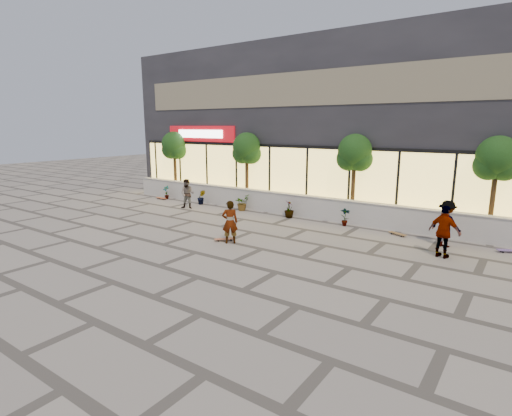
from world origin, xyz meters
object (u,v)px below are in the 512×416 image
Objects in this scene: tree_west at (174,147)px; skater_center at (230,222)px; skateboard_left at (161,198)px; skateboard_right_near at (398,234)px; tree_mideast at (355,155)px; tree_midwest at (247,150)px; skateboard_center at (225,239)px; skater_left at (187,194)px; tree_east at (497,161)px; skater_right_near at (444,232)px; skateboard_right_far at (510,250)px; skater_right_far at (446,224)px.

tree_west is 2.44× the size of skater_center.
skateboard_left is 1.02× the size of skateboard_right_near.
tree_west is 11.50m from tree_mideast.
skateboard_left is at bearing -163.84° from tree_midwest.
skateboard_right_near is at bearing -6.21° from skateboard_center.
skateboard_left is at bearing 136.86° from skater_left.
tree_west is at bearing 104.25° from skateboard_left.
tree_east is at bearing -11.06° from skateboard_center.
skateboard_right_near is (5.11, 4.54, -0.00)m from skateboard_center.
skateboard_right_near is (-1.98, 1.89, -0.79)m from skater_right_near.
skateboard_left is at bearing -172.36° from tree_mideast.
tree_west is 1.00× the size of tree_midwest.
tree_west is 2.53× the size of skater_left.
skateboard_right_far reaches higher than skateboard_left.
tree_midwest is at bearing 180.00° from tree_east.
skater_right_far is (4.33, -2.03, -2.14)m from tree_mideast.
skateboard_center is 9.71m from skateboard_left.
skateboard_center is at bearing 35.34° from skater_right_near.
tree_west is 4.83m from skater_left.
tree_midwest is 1.00× the size of tree_mideast.
skater_right_near is 2.22× the size of skateboard_left.
tree_west reaches higher than skater_left.
tree_mideast is 2.44× the size of skater_center.
skater_right_near is 2.27× the size of skateboard_right_near.
skateboard_left is at bearing 18.10° from skater_right_far.
tree_east is (5.50, 0.00, 0.00)m from tree_mideast.
skateboard_right_far is at bearing -61.99° from tree_east.
skater_right_far is at bearing 165.21° from skateboard_right_far.
skater_center is (9.26, -6.14, -2.18)m from tree_west.
skater_right_near reaches higher than skateboard_left.
tree_east reaches higher than skater_left.
tree_west is at bearing 98.09° from skateboard_center.
skater_right_far is 2.03m from skateboard_right_near.
tree_west is 3.29m from skateboard_left.
skater_right_near is 2.73m from skateboard_right_far.
skateboard_center is at bearing -113.22° from tree_mideast.
tree_west is at bearing 180.00° from tree_east.
skateboard_center is 9.98m from skateboard_right_far.
skateboard_left is at bearing -70.08° from skater_center.
tree_midwest is at bearing 18.27° from skateboard_left.
tree_west is 11.32m from skater_center.
skater_right_near is 2.45× the size of skateboard_center.
skater_right_far is at bearing 0.15° from skateboard_left.
tree_east is 2.33× the size of skater_right_far.
tree_mideast reaches higher than skateboard_left.
skater_center is at bearing -33.54° from tree_west.
skateboard_center and skateboard_left have the same top height.
skater_center is at bearing -141.60° from tree_east.
skateboard_left is 17.48m from skateboard_right_far.
tree_mideast reaches higher than skater_center.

